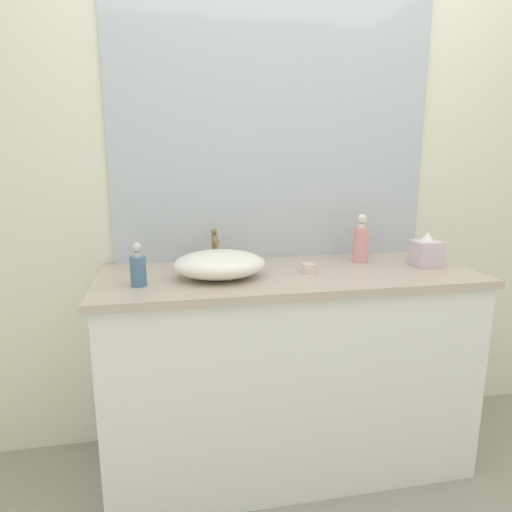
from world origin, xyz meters
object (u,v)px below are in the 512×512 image
Objects in this scene: candle_jar at (309,268)px; sink_basin at (220,264)px; soap_dispenser at (361,242)px; lotion_bottle at (138,268)px; tissue_box at (426,252)px.

sink_basin is at bearing -179.78° from candle_jar.
sink_basin is 0.69m from soap_dispenser.
sink_basin is at bearing -166.88° from soap_dispenser.
sink_basin reaches higher than candle_jar.
soap_dispenser is 1.35× the size of lotion_bottle.
lotion_bottle is 0.69m from candle_jar.
soap_dispenser is 0.29m from tissue_box.
tissue_box is at bearing -30.20° from soap_dispenser.
lotion_bottle is (-0.98, -0.21, -0.03)m from soap_dispenser.
tissue_box is at bearing 3.35° from lotion_bottle.
lotion_bottle reaches higher than candle_jar.
candle_jar is at bearing -178.73° from tissue_box.
candle_jar is (-0.30, -0.16, -0.07)m from soap_dispenser.
soap_dispenser is at bearing 12.32° from lotion_bottle.
soap_dispenser reaches higher than candle_jar.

